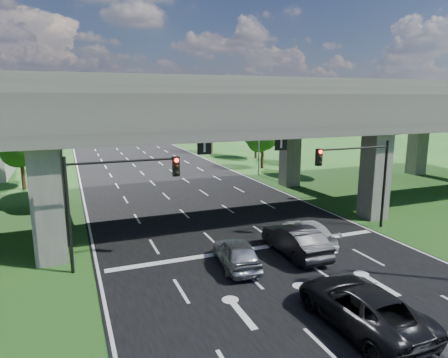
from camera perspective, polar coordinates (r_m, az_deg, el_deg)
ground at (r=21.15m, az=8.47°, el=-13.12°), size 160.00×160.00×0.00m
road at (r=29.63m, az=-1.25°, el=-5.66°), size 18.00×120.00×0.03m
overpass at (r=30.20m, az=-2.66°, el=9.91°), size 80.00×15.00×10.00m
signal_right at (r=27.42m, az=18.86°, el=1.28°), size 5.76×0.54×6.00m
signal_left at (r=21.09m, az=-15.66°, el=-1.47°), size 5.76×0.54×6.00m
streetlight_far at (r=45.26m, az=4.60°, el=7.81°), size 3.38×0.25×10.00m
streetlight_beyond at (r=60.02m, az=-2.21°, el=8.76°), size 3.38×0.25×10.00m
tree_left_near at (r=42.93m, az=-27.13°, el=5.00°), size 4.50×4.50×7.80m
tree_left_far at (r=58.75m, az=-24.80°, el=6.96°), size 4.80×4.80×8.32m
tree_right_near at (r=50.25m, az=5.60°, el=6.62°), size 4.20×4.20×7.28m
tree_right_mid at (r=58.75m, az=4.64°, el=7.03°), size 3.91×3.90×6.76m
tree_right_far at (r=64.49m, az=-1.75°, el=8.04°), size 4.50×4.50×7.80m
car_silver at (r=21.30m, az=1.79°, el=-10.51°), size 2.32×4.61×1.51m
car_dark at (r=23.13m, az=10.16°, el=-8.63°), size 1.86×5.14×1.69m
car_white at (r=24.90m, az=11.83°, el=-7.51°), size 2.66×5.21×1.45m
car_trailing at (r=17.07m, az=19.03°, el=-16.82°), size 2.81×5.96×1.65m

